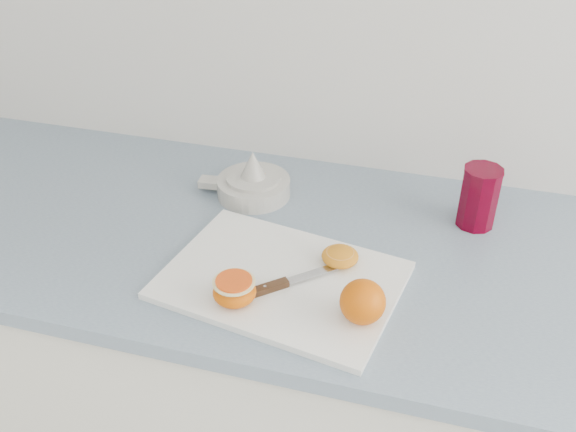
{
  "coord_description": "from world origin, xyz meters",
  "views": [
    {
      "loc": [
        0.32,
        0.77,
        1.59
      ],
      "look_at": [
        0.06,
        1.67,
        0.96
      ],
      "focal_mm": 40.0,
      "sensor_mm": 36.0,
      "label": 1
    }
  ],
  "objects": [
    {
      "name": "paring_knife",
      "position": [
        0.08,
        1.54,
        0.91
      ],
      "size": [
        0.15,
        0.14,
        0.01
      ],
      "color": "#432C1B",
      "rests_on": "cutting_board"
    },
    {
      "name": "half_orange",
      "position": [
        0.02,
        1.49,
        0.92
      ],
      "size": [
        0.07,
        0.07,
        0.04
      ],
      "color": "#E84C03",
      "rests_on": "cutting_board"
    },
    {
      "name": "citrus_juicer",
      "position": [
        -0.06,
        1.82,
        0.92
      ],
      "size": [
        0.19,
        0.15,
        0.1
      ],
      "color": "beige",
      "rests_on": "counter"
    },
    {
      "name": "cutting_board",
      "position": [
        0.08,
        1.57,
        0.9
      ],
      "size": [
        0.43,
        0.34,
        0.01
      ],
      "primitive_type": "cube",
      "rotation": [
        0.0,
        0.0,
        -0.17
      ],
      "color": "white",
      "rests_on": "counter"
    },
    {
      "name": "squeezed_shell",
      "position": [
        0.16,
        1.64,
        0.92
      ],
      "size": [
        0.06,
        0.06,
        0.03
      ],
      "color": "orange",
      "rests_on": "cutting_board"
    },
    {
      "name": "red_tumbler",
      "position": [
        0.38,
        1.84,
        0.95
      ],
      "size": [
        0.07,
        0.07,
        0.12
      ],
      "color": "#590014",
      "rests_on": "counter"
    },
    {
      "name": "counter",
      "position": [
        0.15,
        1.7,
        0.45
      ],
      "size": [
        2.66,
        0.64,
        0.89
      ],
      "color": "silver",
      "rests_on": "ground"
    },
    {
      "name": "whole_orange",
      "position": [
        0.23,
        1.51,
        0.94
      ],
      "size": [
        0.07,
        0.07,
        0.07
      ],
      "color": "#E84C03",
      "rests_on": "cutting_board"
    }
  ]
}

